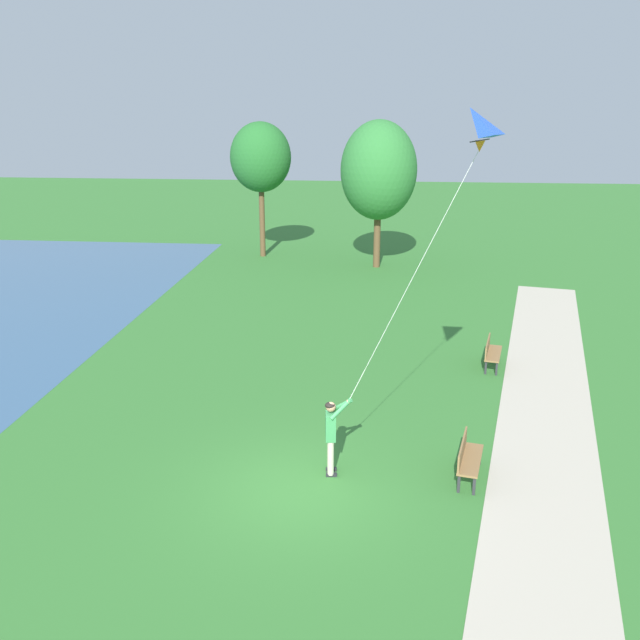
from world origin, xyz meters
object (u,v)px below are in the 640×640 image
object	(u,v)px
park_bench_near_walkway	(467,457)
park_bench_far_walkway	(491,351)
flying_kite	(470,132)
tree_treeline_center	(379,171)
tree_horizon_far	(261,158)
person_kite_flyer	(332,431)

from	to	relation	value
park_bench_near_walkway	park_bench_far_walkway	xyz separation A→B (m)	(1.45, 6.85, 0.00)
flying_kite	tree_treeline_center	size ratio (longest dim) A/B	0.84
park_bench_far_walkway	tree_horizon_far	world-z (taller)	tree_horizon_far
park_bench_far_walkway	person_kite_flyer	bearing A→B (deg)	-122.51
flying_kite	tree_horizon_far	world-z (taller)	flying_kite
flying_kite	tree_horizon_far	distance (m)	23.47
park_bench_near_walkway	flying_kite	bearing A→B (deg)	142.26
person_kite_flyer	tree_treeline_center	xyz separation A→B (m)	(0.63, 20.34, 3.70)
person_kite_flyer	park_bench_near_walkway	bearing A→B (deg)	2.05
flying_kite	park_bench_far_walkway	xyz separation A→B (m)	(1.82, 6.57, -6.86)
flying_kite	person_kite_flyer	bearing A→B (deg)	-171.55
tree_horizon_far	park_bench_near_walkway	bearing A→B (deg)	-69.14
park_bench_far_walkway	tree_horizon_far	bearing A→B (deg)	122.85
person_kite_flyer	park_bench_near_walkway	world-z (taller)	person_kite_flyer
park_bench_near_walkway	tree_horizon_far	xyz separation A→B (m)	(-8.46, 22.20, 4.65)
person_kite_flyer	park_bench_near_walkway	distance (m)	3.03
flying_kite	tree_horizon_far	size ratio (longest dim) A/B	0.86
person_kite_flyer	tree_horizon_far	bearing A→B (deg)	103.80
park_bench_far_walkway	tree_horizon_far	size ratio (longest dim) A/B	0.22
park_bench_far_walkway	tree_horizon_far	xyz separation A→B (m)	(-9.91, 15.36, 4.65)
person_kite_flyer	tree_horizon_far	world-z (taller)	tree_horizon_far
tree_horizon_far	flying_kite	bearing A→B (deg)	-69.73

